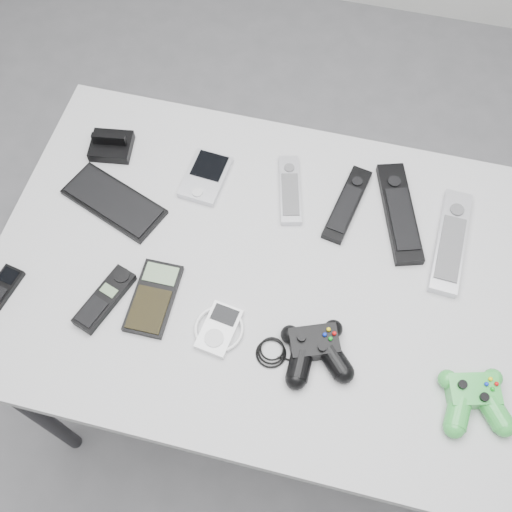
% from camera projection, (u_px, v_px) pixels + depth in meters
% --- Properties ---
extents(floor, '(3.50, 3.50, 0.00)m').
position_uv_depth(floor, '(298.00, 375.00, 1.90)').
color(floor, slate).
rests_on(floor, ground).
extents(desk, '(1.16, 0.75, 0.78)m').
position_uv_depth(desk, '(279.00, 286.00, 1.26)').
color(desk, '#A1A1A4').
rests_on(desk, floor).
extents(pda_keyboard, '(0.24, 0.17, 0.01)m').
position_uv_depth(pda_keyboard, '(114.00, 202.00, 1.27)').
color(pda_keyboard, black).
rests_on(pda_keyboard, desk).
extents(dock_bracket, '(0.10, 0.09, 0.05)m').
position_uv_depth(dock_bracket, '(110.00, 143.00, 1.32)').
color(dock_bracket, black).
rests_on(dock_bracket, desk).
extents(pda, '(0.09, 0.13, 0.02)m').
position_uv_depth(pda, '(206.00, 177.00, 1.29)').
color(pda, '#B3B3BB').
rests_on(pda, desk).
extents(remote_silver_a, '(0.08, 0.18, 0.02)m').
position_uv_depth(remote_silver_a, '(290.00, 189.00, 1.28)').
color(remote_silver_a, '#B3B3BB').
rests_on(remote_silver_a, desk).
extents(remote_black_a, '(0.08, 0.20, 0.02)m').
position_uv_depth(remote_black_a, '(347.00, 204.00, 1.26)').
color(remote_black_a, black).
rests_on(remote_black_a, desk).
extents(remote_black_b, '(0.13, 0.25, 0.02)m').
position_uv_depth(remote_black_b, '(399.00, 212.00, 1.25)').
color(remote_black_b, black).
rests_on(remote_black_b, desk).
extents(remote_silver_b, '(0.07, 0.24, 0.02)m').
position_uv_depth(remote_silver_b, '(451.00, 241.00, 1.22)').
color(remote_silver_b, '#B8B8BF').
rests_on(remote_silver_b, desk).
extents(mobile_phone, '(0.06, 0.10, 0.02)m').
position_uv_depth(mobile_phone, '(2.00, 288.00, 1.17)').
color(mobile_phone, black).
rests_on(mobile_phone, desk).
extents(cordless_handset, '(0.09, 0.15, 0.02)m').
position_uv_depth(cordless_handset, '(105.00, 299.00, 1.16)').
color(cordless_handset, black).
rests_on(cordless_handset, desk).
extents(calculator, '(0.08, 0.16, 0.02)m').
position_uv_depth(calculator, '(153.00, 298.00, 1.16)').
color(calculator, black).
rests_on(calculator, desk).
extents(mp3_player, '(0.11, 0.11, 0.02)m').
position_uv_depth(mp3_player, '(219.00, 329.00, 1.13)').
color(mp3_player, white).
rests_on(mp3_player, desk).
extents(controller_black, '(0.25, 0.20, 0.04)m').
position_uv_depth(controller_black, '(315.00, 349.00, 1.10)').
color(controller_black, black).
rests_on(controller_black, desk).
extents(controller_green, '(0.16, 0.16, 0.04)m').
position_uv_depth(controller_green, '(475.00, 398.00, 1.06)').
color(controller_green, green).
rests_on(controller_green, desk).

